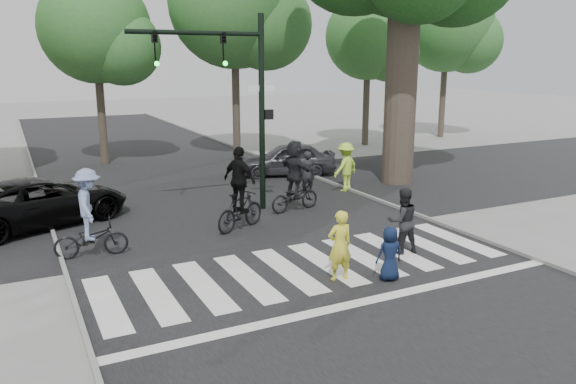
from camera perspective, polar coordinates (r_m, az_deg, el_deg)
name	(u,v)px	position (r m, az deg, el deg)	size (l,w,h in m)	color
ground	(330,282)	(12.26, 4.25, -9.08)	(120.00, 120.00, 0.00)	gray
road_stem	(242,223)	(16.50, -4.68, -3.12)	(10.00, 70.00, 0.01)	black
road_cross	(209,200)	(19.23, -8.04, -0.84)	(70.00, 10.00, 0.01)	black
curb_left	(57,246)	(15.43, -22.40, -5.12)	(0.10, 70.00, 0.10)	gray
curb_right	(383,202)	(18.89, 9.66, -1.01)	(0.10, 70.00, 0.10)	gray
crosswalk	(315,271)	(12.79, 2.72, -8.05)	(10.00, 3.85, 0.01)	silver
traffic_signal	(236,86)	(17.09, -5.34, 10.70)	(4.45, 0.29, 6.00)	black
bg_tree_2	(102,33)	(26.66, -18.39, 15.07)	(5.04, 4.80, 8.40)	brown
bg_tree_3	(242,8)	(27.06, -4.68, 18.11)	(6.30, 6.00, 10.20)	brown
bg_tree_4	(374,41)	(31.56, 8.69, 14.94)	(4.83, 4.60, 8.15)	brown
bg_tree_5	(453,30)	(35.82, 16.41, 15.52)	(5.67, 5.40, 9.30)	brown
pedestrian_woman	(340,246)	(12.12, 5.28, -5.44)	(0.57, 0.37, 1.56)	yellow
pedestrian_child	(390,254)	(12.31, 10.29, -6.19)	(0.59, 0.38, 1.20)	#0E1A37
pedestrian_adult	(403,221)	(14.02, 11.56, -2.87)	(0.80, 0.62, 1.64)	black
cyclist_left	(89,219)	(14.23, -19.52, -2.63)	(1.77, 1.18, 2.18)	black
cyclist_mid	(240,196)	(15.62, -4.91, -0.42)	(1.85, 1.25, 2.36)	black
cyclist_right	(295,180)	(17.51, 0.69, 1.24)	(1.85, 1.72, 2.24)	black
car_suv	(40,201)	(17.61, -23.86, -0.88)	(2.29, 4.97, 1.38)	black
car_grey	(287,159)	(23.11, -0.09, 3.37)	(1.58, 3.93, 1.34)	#36363C
bystander_hivis	(346,167)	(20.36, 5.87, 2.56)	(1.14, 0.66, 1.77)	#B7E63C
bystander_dark	(307,172)	(19.91, 1.94, 2.01)	(0.55, 0.36, 1.52)	black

